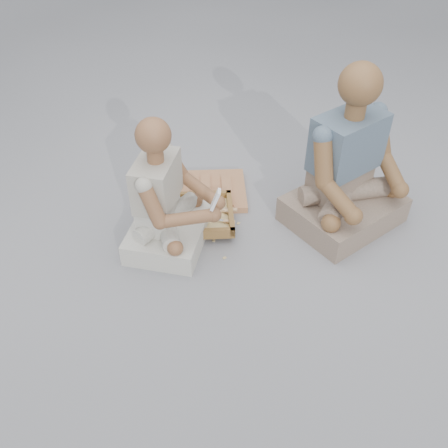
# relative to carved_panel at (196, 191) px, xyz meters

# --- Properties ---
(ground) EXTENTS (60.00, 60.00, 0.00)m
(ground) POSITION_rel_carved_panel_xyz_m (0.29, -0.70, -0.02)
(ground) COLOR gray
(ground) RESTS_ON ground
(carved_panel) EXTENTS (0.71, 0.54, 0.04)m
(carved_panel) POSITION_rel_carved_panel_xyz_m (0.00, 0.00, 0.00)
(carved_panel) COLOR #9F683D
(carved_panel) RESTS_ON ground
(tool_tray) EXTENTS (0.54, 0.47, 0.06)m
(tool_tray) POSITION_rel_carved_panel_xyz_m (0.04, -0.30, 0.04)
(tool_tray) COLOR brown
(tool_tray) RESTS_ON carved_panel
(chisel_0) EXTENTS (0.21, 0.09, 0.02)m
(chisel_0) POSITION_rel_carved_panel_xyz_m (0.19, -0.25, 0.05)
(chisel_0) COLOR silver
(chisel_0) RESTS_ON tool_tray
(chisel_1) EXTENTS (0.18, 0.15, 0.02)m
(chisel_1) POSITION_rel_carved_panel_xyz_m (0.08, -0.18, 0.06)
(chisel_1) COLOR silver
(chisel_1) RESTS_ON tool_tray
(chisel_2) EXTENTS (0.22, 0.03, 0.02)m
(chisel_2) POSITION_rel_carved_panel_xyz_m (0.24, -0.34, 0.06)
(chisel_2) COLOR silver
(chisel_2) RESTS_ON tool_tray
(chisel_3) EXTENTS (0.21, 0.09, 0.02)m
(chisel_3) POSITION_rel_carved_panel_xyz_m (0.21, -0.24, 0.06)
(chisel_3) COLOR silver
(chisel_3) RESTS_ON tool_tray
(chisel_4) EXTENTS (0.19, 0.14, 0.02)m
(chisel_4) POSITION_rel_carved_panel_xyz_m (0.11, -0.25, 0.06)
(chisel_4) COLOR silver
(chisel_4) RESTS_ON tool_tray
(chisel_5) EXTENTS (0.10, 0.21, 0.02)m
(chisel_5) POSITION_rel_carved_panel_xyz_m (-0.02, -0.24, 0.05)
(chisel_5) COLOR silver
(chisel_5) RESTS_ON tool_tray
(chisel_6) EXTENTS (0.19, 0.14, 0.02)m
(chisel_6) POSITION_rel_carved_panel_xyz_m (0.14, -0.42, 0.05)
(chisel_6) COLOR silver
(chisel_6) RESTS_ON tool_tray
(chisel_7) EXTENTS (0.21, 0.09, 0.02)m
(chisel_7) POSITION_rel_carved_panel_xyz_m (0.08, -0.29, 0.06)
(chisel_7) COLOR silver
(chisel_7) RESTS_ON tool_tray
(chisel_8) EXTENTS (0.22, 0.03, 0.02)m
(chisel_8) POSITION_rel_carved_panel_xyz_m (0.24, -0.21, 0.05)
(chisel_8) COLOR silver
(chisel_8) RESTS_ON tool_tray
(chisel_9) EXTENTS (0.22, 0.02, 0.02)m
(chisel_9) POSITION_rel_carved_panel_xyz_m (0.04, -0.27, 0.06)
(chisel_9) COLOR silver
(chisel_9) RESTS_ON tool_tray
(wood_chip_0) EXTENTS (0.02, 0.02, 0.00)m
(wood_chip_0) POSITION_rel_carved_panel_xyz_m (-0.03, -0.21, -0.02)
(wood_chip_0) COLOR #DEC882
(wood_chip_0) RESTS_ON ground
(wood_chip_1) EXTENTS (0.02, 0.02, 0.00)m
(wood_chip_1) POSITION_rel_carved_panel_xyz_m (0.18, -0.43, -0.02)
(wood_chip_1) COLOR #DEC882
(wood_chip_1) RESTS_ON ground
(wood_chip_2) EXTENTS (0.02, 0.02, 0.00)m
(wood_chip_2) POSITION_rel_carved_panel_xyz_m (0.31, -0.26, -0.02)
(wood_chip_2) COLOR #DEC882
(wood_chip_2) RESTS_ON ground
(wood_chip_3) EXTENTS (0.02, 0.02, 0.00)m
(wood_chip_3) POSITION_rel_carved_panel_xyz_m (0.09, -0.58, -0.02)
(wood_chip_3) COLOR #DEC882
(wood_chip_3) RESTS_ON ground
(wood_chip_4) EXTENTS (0.02, 0.02, 0.00)m
(wood_chip_4) POSITION_rel_carved_panel_xyz_m (0.14, -0.12, -0.02)
(wood_chip_4) COLOR #DEC882
(wood_chip_4) RESTS_ON ground
(wood_chip_5) EXTENTS (0.02, 0.02, 0.00)m
(wood_chip_5) POSITION_rel_carved_panel_xyz_m (-0.18, -0.35, -0.02)
(wood_chip_5) COLOR #DEC882
(wood_chip_5) RESTS_ON ground
(wood_chip_6) EXTENTS (0.02, 0.02, 0.00)m
(wood_chip_6) POSITION_rel_carved_panel_xyz_m (-0.02, -0.50, -0.02)
(wood_chip_6) COLOR #DEC882
(wood_chip_6) RESTS_ON ground
(wood_chip_7) EXTENTS (0.02, 0.02, 0.00)m
(wood_chip_7) POSITION_rel_carved_panel_xyz_m (0.17, 0.07, -0.02)
(wood_chip_7) COLOR #DEC882
(wood_chip_7) RESTS_ON ground
(wood_chip_8) EXTENTS (0.02, 0.02, 0.00)m
(wood_chip_8) POSITION_rel_carved_panel_xyz_m (-0.10, -0.08, -0.02)
(wood_chip_8) COLOR #DEC882
(wood_chip_8) RESTS_ON ground
(wood_chip_9) EXTENTS (0.02, 0.02, 0.00)m
(wood_chip_9) POSITION_rel_carved_panel_xyz_m (0.27, -0.57, -0.02)
(wood_chip_9) COLOR #DEC882
(wood_chip_9) RESTS_ON ground
(craftsman) EXTENTS (0.55, 0.54, 0.79)m
(craftsman) POSITION_rel_carved_panel_xyz_m (-0.08, -0.47, 0.25)
(craftsman) COLOR beige
(craftsman) RESTS_ON ground
(companion) EXTENTS (0.80, 0.80, 0.99)m
(companion) POSITION_rel_carved_panel_xyz_m (0.92, -0.13, 0.31)
(companion) COLOR gray
(companion) RESTS_ON ground
(mobile_phone) EXTENTS (0.06, 0.05, 0.12)m
(mobile_phone) POSITION_rel_carved_panel_xyz_m (0.21, -0.54, 0.37)
(mobile_phone) COLOR white
(mobile_phone) RESTS_ON craftsman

